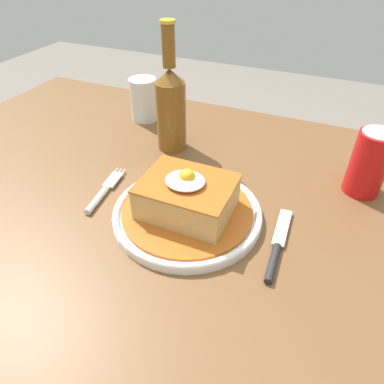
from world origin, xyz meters
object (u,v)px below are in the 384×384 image
knife (276,252)px  beer_bottle_amber (171,106)px  drinking_glass (144,102)px  main_plate (187,213)px  soda_can (369,163)px  fork (103,193)px

knife → beer_bottle_amber: bearing=141.6°
drinking_glass → knife: bearing=-38.4°
main_plate → knife: main_plate is taller
knife → soda_can: size_ratio=1.34×
knife → beer_bottle_amber: 0.38m
main_plate → drinking_glass: 0.40m
soda_can → drinking_glass: (-0.53, 0.11, -0.02)m
soda_can → beer_bottle_amber: 0.40m
main_plate → knife: 0.16m
fork → soda_can: soda_can is taller
knife → beer_bottle_amber: beer_bottle_amber is taller
fork → knife: size_ratio=0.86×
main_plate → fork: 0.17m
beer_bottle_amber → drinking_glass: size_ratio=2.53×
knife → drinking_glass: drinking_glass is taller
drinking_glass → soda_can: bearing=-11.3°
fork → soda_can: bearing=25.6°
soda_can → knife: bearing=-115.9°
main_plate → soda_can: soda_can is taller
fork → drinking_glass: drinking_glass is taller
main_plate → fork: bearing=-176.9°
drinking_glass → fork: bearing=-74.2°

